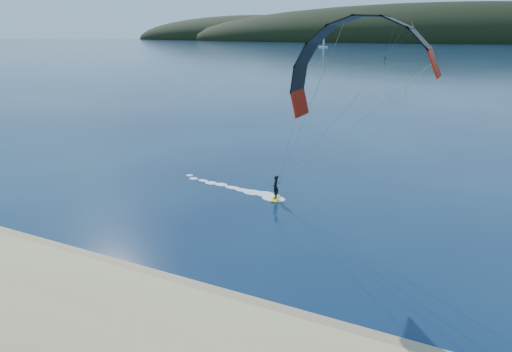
# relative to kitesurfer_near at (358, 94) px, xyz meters

# --- Properties ---
(ground) EXTENTS (1800.00, 1800.00, 0.00)m
(ground) POSITION_rel_kitesurfer_near_xyz_m (-6.31, -14.35, -9.42)
(ground) COLOR #071335
(ground) RESTS_ON ground
(wet_sand) EXTENTS (220.00, 2.50, 0.10)m
(wet_sand) POSITION_rel_kitesurfer_near_xyz_m (-6.31, -9.85, -9.37)
(wet_sand) COLOR #917354
(wet_sand) RESTS_ON ground
(headland) EXTENTS (1200.00, 310.00, 140.00)m
(headland) POSITION_rel_kitesurfer_near_xyz_m (-5.68, 730.93, -9.42)
(headland) COLOR black
(headland) RESTS_ON ground
(kitesurfer_near) EXTENTS (22.73, 8.01, 13.49)m
(kitesurfer_near) POSITION_rel_kitesurfer_near_xyz_m (0.00, 0.00, 0.00)
(kitesurfer_near) COLOR #CED619
(kitesurfer_near) RESTS_ON ground
(kitesurfer_far) EXTENTS (12.70, 6.11, 18.22)m
(kitesurfer_far) POSITION_rel_kitesurfer_near_xyz_m (-26.57, 192.56, 4.97)
(kitesurfer_far) COLOR #CED619
(kitesurfer_far) RESTS_ON ground
(sailboat) EXTENTS (8.21, 5.38, 11.88)m
(sailboat) POSITION_rel_kitesurfer_near_xyz_m (-125.15, 385.99, -8.54)
(sailboat) COLOR white
(sailboat) RESTS_ON ground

